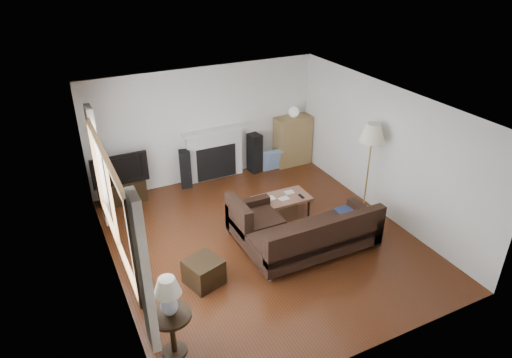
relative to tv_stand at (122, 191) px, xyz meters
name	(u,v)px	position (x,y,z in m)	size (l,w,h in m)	color
room	(264,179)	(1.92, -2.50, 1.02)	(5.10, 5.60, 2.54)	#4B2310
window	(112,202)	(-0.53, -2.70, 1.32)	(0.12, 2.74, 1.54)	brown
curtain_near	(144,275)	(-0.48, -4.22, 1.17)	(0.10, 0.35, 2.10)	silver
curtain_far	(99,167)	(-0.48, -1.18, 1.17)	(0.10, 0.35, 2.10)	silver
fireplace	(215,154)	(2.07, 0.14, 0.35)	(1.40, 0.26, 1.15)	white
tv_stand	(122,191)	(0.00, 0.00, 0.00)	(0.91, 0.41, 0.46)	black
television	(119,167)	(0.00, 0.00, 0.54)	(1.08, 0.14, 0.62)	black
speaker_left	(185,169)	(1.36, 0.05, 0.18)	(0.23, 0.27, 0.82)	black
speaker_right	(255,153)	(3.00, 0.05, 0.22)	(0.25, 0.30, 0.90)	black
bookshelf	(293,141)	(3.97, 0.02, 0.35)	(0.84, 0.40, 1.16)	olive
globe_lamp	(294,112)	(3.97, 0.02, 1.05)	(0.25, 0.25, 0.25)	white
sectional_sofa	(315,234)	(2.54, -3.18, 0.16)	(2.39, 1.75, 0.77)	black
coffee_table	(282,207)	(2.61, -1.92, -0.02)	(1.06, 0.58, 0.42)	brown
footstool	(204,272)	(0.59, -3.07, -0.02)	(0.50, 0.50, 0.42)	black
floor_lamp	(368,169)	(4.14, -2.46, 0.68)	(0.47, 0.47, 1.82)	#AE913C
side_table	(173,333)	(-0.23, -4.17, 0.10)	(0.53, 0.53, 0.66)	black
table_lamp	(168,297)	(-0.23, -4.17, 0.71)	(0.34, 0.34, 0.55)	silver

